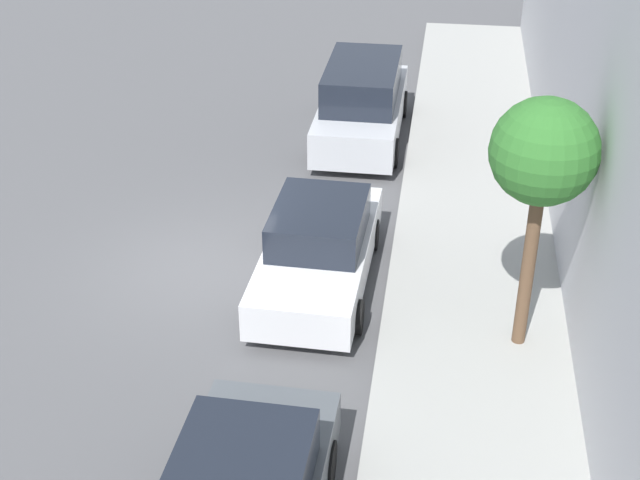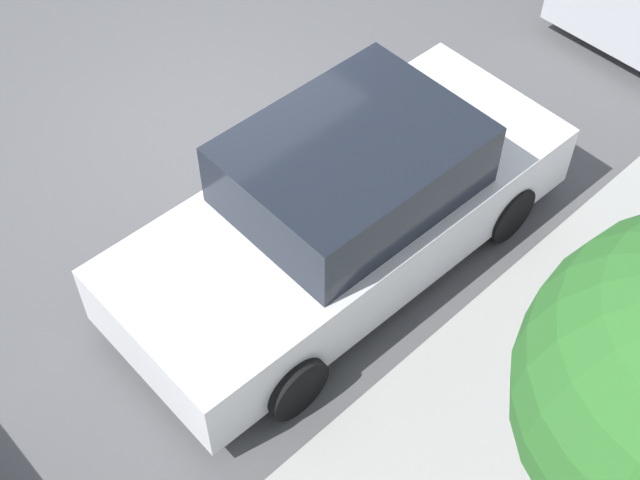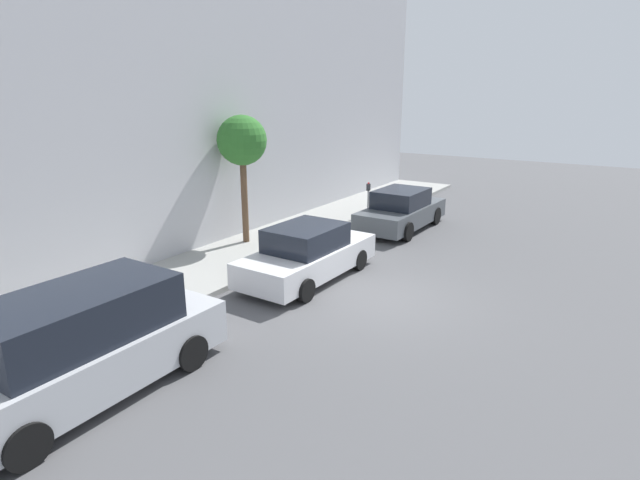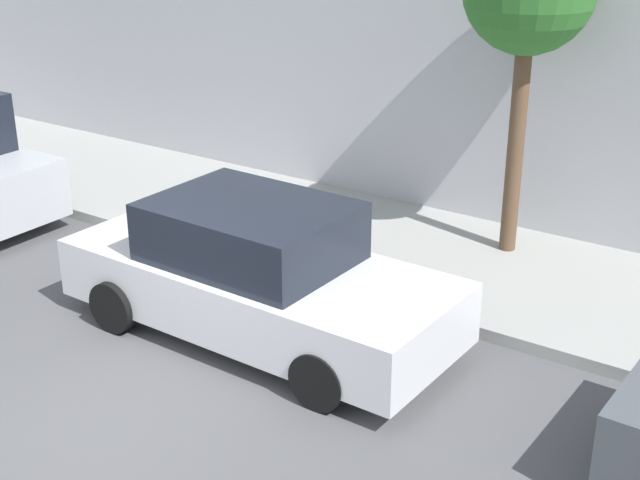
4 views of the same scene
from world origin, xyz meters
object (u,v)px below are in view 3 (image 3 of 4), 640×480
object	(u,v)px
parking_meter_near	(368,196)
parked_minivan_third	(83,345)
parked_sedan_second	(308,254)
street_tree	(242,142)
parked_sedan_nearest	(401,211)

from	to	relation	value
parking_meter_near	parked_minivan_third	bearing A→B (deg)	96.91
parked_sedan_second	street_tree	xyz separation A→B (m)	(3.52, -1.47, 2.75)
parked_minivan_third	parking_meter_near	size ratio (longest dim) A/B	3.51
parked_sedan_nearest	parked_sedan_second	world-z (taller)	same
parked_sedan_nearest	street_tree	distance (m)	6.58
parked_minivan_third	parking_meter_near	world-z (taller)	parked_minivan_third
parked_sedan_second	parked_minivan_third	bearing A→B (deg)	89.43
parked_sedan_second	parked_sedan_nearest	bearing A→B (deg)	-90.14
street_tree	parked_sedan_nearest	bearing A→B (deg)	-126.23
parked_sedan_second	parked_minivan_third	world-z (taller)	parked_minivan_third
street_tree	parked_sedan_second	bearing A→B (deg)	157.29
parked_sedan_second	parking_meter_near	bearing A→B (deg)	-76.09
parked_sedan_nearest	street_tree	world-z (taller)	street_tree
parked_minivan_third	street_tree	xyz separation A→B (m)	(3.45, -8.12, 2.55)
parked_minivan_third	parked_sedan_nearest	bearing A→B (deg)	-90.36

